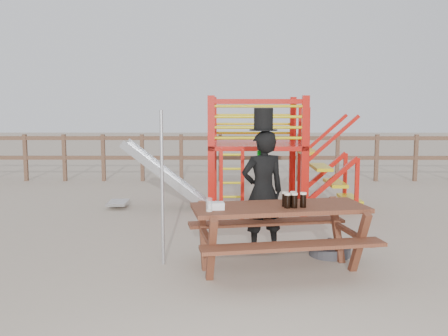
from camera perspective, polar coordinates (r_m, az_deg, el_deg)
ground at (r=6.02m, az=3.58°, el=-11.57°), size 60.00×60.00×0.00m
back_fence at (r=12.75m, az=1.81°, el=1.78°), size 15.09×0.09×1.20m
playground_fort at (r=9.32m, az=3.14°, el=1.86°), size 4.71×1.84×2.10m
picnic_table at (r=5.90m, az=6.33°, el=-7.02°), size 2.22×1.72×0.78m
man_with_hat at (r=6.57m, az=4.46°, el=-2.33°), size 0.68×0.55×1.90m
metal_pole at (r=6.05m, az=-7.07°, el=-2.33°), size 0.04×0.04×1.88m
parasol_base at (r=6.69m, az=11.99°, el=-9.21°), size 0.53×0.53×0.23m
paper_bag at (r=5.59m, az=-0.93°, el=-4.34°), size 0.20×0.16×0.08m
stout_pints at (r=5.76m, az=7.85°, el=-3.61°), size 0.27×0.18×0.17m
empty_glasses at (r=5.48m, az=-1.71°, el=-4.28°), size 0.07×0.07×0.15m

